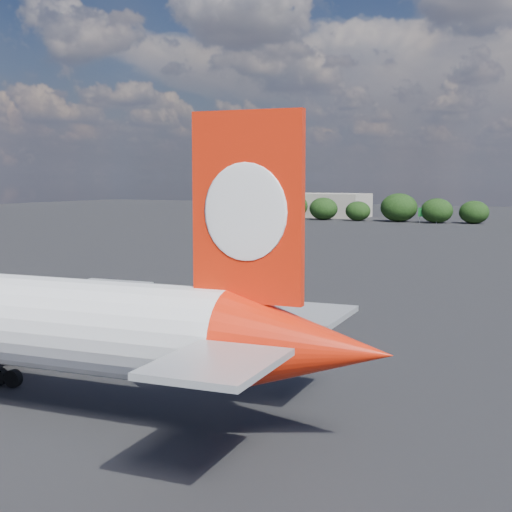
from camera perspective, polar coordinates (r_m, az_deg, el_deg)
The scene contains 3 objects.
ground at distance 101.03m, azimuth 5.44°, elevation -1.40°, with size 500.00×500.00×0.00m, color black.
terminal_building at distance 247.38m, azimuth 4.09°, elevation 4.11°, with size 42.00×16.00×8.00m.
highway_sign at distance 215.90m, azimuth 13.61°, elevation 3.39°, with size 6.00×0.30×4.50m.
Camera 1 is at (40.49, -31.56, 13.55)m, focal length 50.00 mm.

